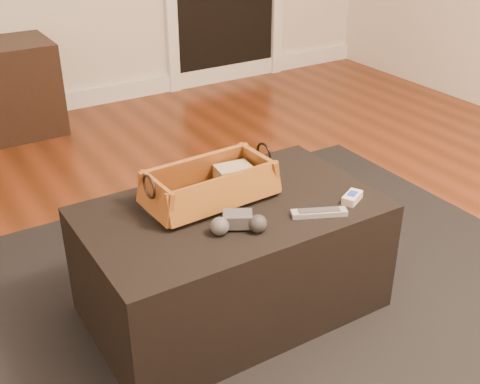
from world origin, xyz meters
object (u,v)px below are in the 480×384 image
game_controller (238,223)px  cream_gadget (352,197)px  ottoman (232,259)px  silver_remote (319,213)px  tv_remote (207,197)px  wicker_basket (210,186)px

game_controller → cream_gadget: size_ratio=1.90×
ottoman → cream_gadget: 0.47m
game_controller → silver_remote: 0.28m
ottoman → tv_remote: tv_remote is taller
game_controller → silver_remote: (0.28, -0.06, -0.02)m
wicker_basket → silver_remote: wicker_basket is taller
tv_remote → silver_remote: tv_remote is taller
tv_remote → game_controller: game_controller is taller
silver_remote → tv_remote: bearing=136.9°
cream_gadget → tv_remote: bearing=150.6°
ottoman → game_controller: size_ratio=5.37×
ottoman → tv_remote: bearing=135.1°
ottoman → tv_remote: size_ratio=4.20×
tv_remote → wicker_basket: wicker_basket is taller
tv_remote → silver_remote: (0.28, -0.26, -0.02)m
tv_remote → cream_gadget: 0.49m
ottoman → wicker_basket: (-0.04, 0.08, 0.26)m
ottoman → tv_remote: (-0.06, 0.06, 0.24)m
tv_remote → game_controller: (-0.00, -0.20, 0.00)m
game_controller → cream_gadget: game_controller is taller
silver_remote → cream_gadget: size_ratio=1.89×
ottoman → tv_remote: 0.25m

